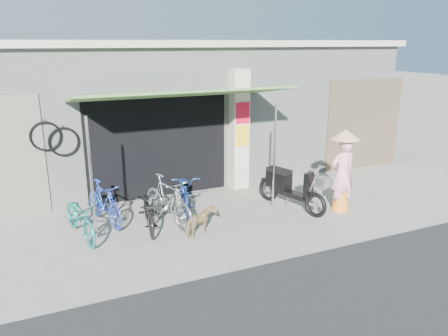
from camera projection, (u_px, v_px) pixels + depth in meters
name	position (u px, v px, depth m)	size (l,w,h in m)	color
ground	(253.00, 226.00, 8.90)	(80.00, 80.00, 0.00)	gray
bicycle_shop	(173.00, 105.00, 12.85)	(12.30, 5.30, 3.66)	#979C94
shop_pillar	(239.00, 130.00, 10.96)	(0.42, 0.44, 3.00)	beige
awning	(182.00, 96.00, 9.27)	(4.60, 1.88, 2.72)	#457133
neighbour_right	(364.00, 124.00, 12.77)	(2.60, 0.06, 2.60)	brown
bike_teal	(80.00, 217.00, 8.28)	(0.57, 1.63, 0.86)	#197268
bike_blue	(104.00, 203.00, 8.93)	(0.42, 1.50, 0.90)	navy
bike_black	(149.00, 209.00, 8.70)	(0.54, 1.55, 0.82)	black
bike_silver	(168.00, 201.00, 8.82)	(0.49, 1.75, 1.05)	#A0A0A5
bike_navy	(185.00, 192.00, 9.61)	(0.60, 1.71, 0.90)	navy
street_dog	(201.00, 222.00, 8.41)	(0.31, 0.67, 0.57)	#A18E55
moped	(289.00, 187.00, 9.75)	(0.80, 1.88, 1.09)	black
nun	(343.00, 171.00, 9.54)	(0.64, 0.64, 1.83)	pink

